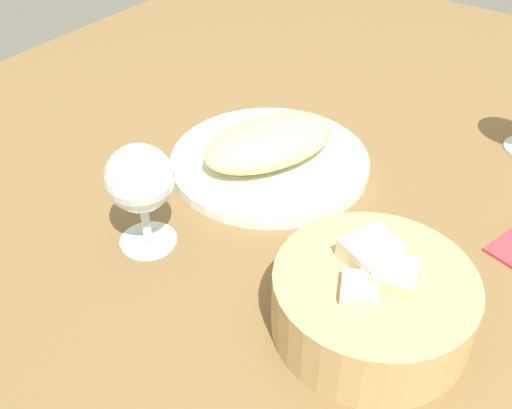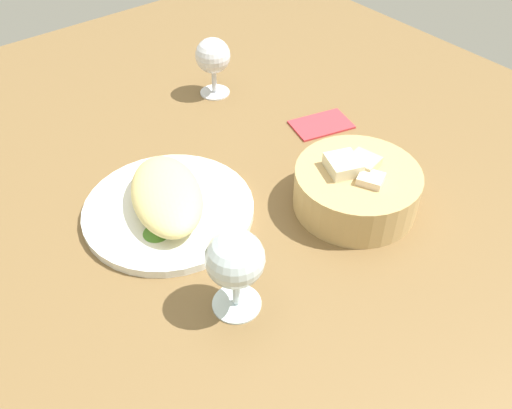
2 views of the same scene
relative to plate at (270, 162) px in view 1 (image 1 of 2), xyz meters
The scene contains 6 objects.
ground_plane 13.46cm from the plate, 103.85° to the left, with size 140.00×140.00×2.00cm, color brown.
plate is the anchor object (origin of this frame).
omelette 3.16cm from the plate, 90.00° to the left, with size 18.97×10.58×4.91cm, color #E6D383.
lettuce_garnish 6.08cm from the plate, 48.96° to the right, with size 4.06×4.06×1.56cm, color #488028.
bread_basket 29.41cm from the plate, 55.19° to the left, with size 19.44×19.44×8.79cm.
wine_glass_near 22.31cm from the plate, ahead, with size 7.57×7.57×12.85cm.
Camera 1 is at (58.89, 25.99, 47.44)cm, focal length 42.93 mm.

